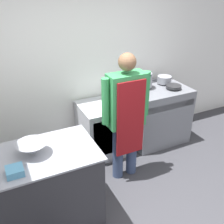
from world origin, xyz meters
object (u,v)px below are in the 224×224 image
plastic_tub (15,171)px  mixing_bowl (32,149)px  stove (157,114)px  fridge_unit (104,129)px  stock_pot (144,79)px  saute_pan (174,87)px  sauce_pot (164,79)px  person_cook (126,112)px

plastic_tub → mixing_bowl: bearing=49.8°
stove → fridge_unit: stove is taller
plastic_tub → stock_pot: size_ratio=0.56×
mixing_bowl → saute_pan: (2.27, 0.78, -0.03)m
plastic_tub → sauce_pot: 2.77m
sauce_pot → stove: bearing=-146.2°
person_cook → stock_pot: size_ratio=6.49×
mixing_bowl → stock_pot: 2.15m
mixing_bowl → saute_pan: size_ratio=1.29×
mixing_bowl → plastic_tub: (-0.20, -0.23, -0.03)m
stock_pot → saute_pan: size_ratio=1.13×
plastic_tub → stock_pot: (2.08, 1.26, 0.10)m
mixing_bowl → fridge_unit: bearing=39.3°
stove → person_cook: (-0.90, -0.59, 0.51)m
plastic_tub → sauce_pot: sauce_pot is taller
stock_pot → sauce_pot: size_ratio=1.17×
person_cook → saute_pan: (1.08, 0.46, -0.01)m
fridge_unit → plastic_tub: plastic_tub is taller
plastic_tub → saute_pan: (2.47, 1.01, 0.00)m
stock_pot → sauce_pot: 0.40m
mixing_bowl → plastic_tub: size_ratio=2.05×
person_cook → saute_pan: bearing=23.2°
plastic_tub → stove: bearing=26.4°
stove → person_cook: bearing=-146.9°
stove → saute_pan: (0.18, -0.12, 0.49)m
plastic_tub → stock_pot: bearing=31.2°
plastic_tub → sauce_pot: size_ratio=0.65×
fridge_unit → stock_pot: stock_pot is taller
stock_pot → stove: bearing=-30.8°
fridge_unit → saute_pan: (1.11, -0.17, 0.56)m
person_cook → saute_pan: person_cook is taller
person_cook → stock_pot: person_cook is taller
stock_pot → sauce_pot: (0.39, 0.00, -0.07)m
plastic_tub → stock_pot: stock_pot is taller
person_cook → saute_pan: size_ratio=7.31×
plastic_tub → saute_pan: 2.67m
person_cook → stove: bearing=33.1°
fridge_unit → person_cook: person_cook is taller
stove → plastic_tub: size_ratio=6.36×
saute_pan → fridge_unit: bearing=171.2°
plastic_tub → person_cook: bearing=21.6°
mixing_bowl → saute_pan: 2.41m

